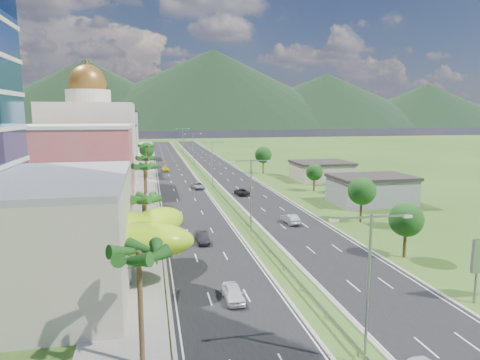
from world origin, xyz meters
TOP-DOWN VIEW (x-y plane):
  - ground at (0.00, 0.00)m, footprint 500.00×500.00m
  - road_left at (-7.50, 90.00)m, footprint 11.00×260.00m
  - road_right at (7.50, 90.00)m, footprint 11.00×260.00m
  - sidewalk_left at (-17.00, 90.00)m, footprint 7.00×260.00m
  - median_guardrail at (0.00, 71.99)m, footprint 0.10×216.06m
  - streetlight_median_a at (0.00, -25.00)m, footprint 6.04×0.25m
  - streetlight_median_b at (0.00, 10.00)m, footprint 6.04×0.25m
  - streetlight_median_c at (0.00, 50.00)m, footprint 6.04×0.25m
  - streetlight_median_d at (0.00, 95.00)m, footprint 6.04×0.25m
  - streetlight_median_e at (0.00, 140.00)m, footprint 6.04×0.25m
  - lime_canopy at (-20.00, -4.00)m, footprint 18.00×15.00m
  - pink_shophouse at (-28.00, 32.00)m, footprint 20.00×15.00m
  - domed_building at (-28.00, 55.00)m, footprint 20.00×20.00m
  - midrise_grey at (-27.00, 80.00)m, footprint 16.00×15.00m
  - midrise_beige at (-27.00, 102.00)m, footprint 16.00×15.00m
  - midrise_white at (-27.00, 125.00)m, footprint 16.00×15.00m
  - shed_near at (28.00, 25.00)m, footprint 15.00×10.00m
  - shed_far at (30.00, 55.00)m, footprint 14.00×12.00m
  - palm_tree_a at (-15.50, -22.00)m, footprint 3.60×3.60m
  - palm_tree_b at (-15.50, 2.00)m, footprint 3.60×3.60m
  - palm_tree_c at (-15.50, 22.00)m, footprint 3.60×3.60m
  - palm_tree_d at (-15.50, 45.00)m, footprint 3.60×3.60m
  - palm_tree_e at (-15.50, 70.00)m, footprint 3.60×3.60m
  - leafy_tree_lfar at (-15.50, 95.00)m, footprint 4.90×4.90m
  - leafy_tree_ra at (16.00, -5.00)m, footprint 4.20×4.20m
  - leafy_tree_rb at (19.00, 12.00)m, footprint 4.55×4.55m
  - leafy_tree_rc at (22.00, 40.00)m, footprint 3.85×3.85m
  - leafy_tree_rd at (18.00, 70.00)m, footprint 4.90×4.90m
  - mountain_ridge at (60.00, 450.00)m, footprint 860.00×140.00m
  - car_white_near_left at (-7.17, -12.83)m, footprint 1.75×4.35m
  - car_dark_left at (-7.86, 6.14)m, footprint 1.75×4.53m
  - car_silver_mid_left at (-3.60, 48.67)m, footprint 3.17×5.64m
  - car_yellow_far_left at (-10.09, 80.35)m, footprint 2.64×5.33m
  - car_silver_right at (7.39, 13.47)m, footprint 2.01×4.79m
  - car_dark_far_right at (4.81, 38.79)m, footprint 2.81×5.35m
  - motorcycle at (-12.30, -11.31)m, footprint 0.93×2.21m

SIDE VIEW (x-z plane):
  - ground at x=0.00m, z-range 0.00..0.00m
  - mountain_ridge at x=60.00m, z-range -45.00..45.00m
  - road_left at x=-7.50m, z-range 0.00..0.04m
  - road_right at x=7.50m, z-range 0.00..0.04m
  - sidewalk_left at x=-17.00m, z-range 0.00..0.12m
  - median_guardrail at x=0.00m, z-range 0.24..1.00m
  - motorcycle at x=-12.30m, z-range 0.04..1.41m
  - car_dark_far_right at x=4.81m, z-range 0.04..1.48m
  - car_dark_left at x=-7.86m, z-range 0.04..1.51m
  - car_white_near_left at x=-7.17m, z-range 0.04..1.52m
  - car_silver_mid_left at x=-3.60m, z-range 0.04..1.53m
  - car_yellow_far_left at x=-10.09m, z-range 0.04..1.53m
  - car_silver_right at x=7.39m, z-range 0.04..1.58m
  - shed_far at x=30.00m, z-range 0.00..4.40m
  - shed_near at x=28.00m, z-range 0.00..5.00m
  - leafy_tree_rc at x=22.00m, z-range 1.21..7.54m
  - leafy_tree_ra at x=16.00m, z-range 1.33..8.23m
  - lime_canopy at x=-20.00m, z-range 1.29..8.69m
  - leafy_tree_rb at x=19.00m, z-range 1.44..8.92m
  - leafy_tree_lfar at x=-15.50m, z-range 1.55..9.60m
  - leafy_tree_rd at x=18.00m, z-range 1.55..9.60m
  - midrise_beige at x=-27.00m, z-range 0.00..13.00m
  - streetlight_median_a at x=0.00m, z-range 1.25..12.25m
  - streetlight_median_b at x=0.00m, z-range 1.25..12.25m
  - streetlight_median_c at x=0.00m, z-range 1.25..12.25m
  - streetlight_median_d at x=0.00m, z-range 1.25..12.25m
  - streetlight_median_e at x=0.00m, z-range 1.25..12.25m
  - palm_tree_b at x=-15.50m, z-range 3.01..11.11m
  - pink_shophouse at x=-28.00m, z-range 0.00..15.00m
  - palm_tree_d at x=-15.50m, z-range 3.24..11.84m
  - midrise_grey at x=-27.00m, z-range 0.00..16.00m
  - palm_tree_a at x=-15.50m, z-range 3.47..12.57m
  - palm_tree_e at x=-15.50m, z-range 3.61..13.01m
  - palm_tree_c at x=-15.50m, z-range 3.70..13.30m
  - midrise_white at x=-27.00m, z-range 0.00..18.00m
  - domed_building at x=-28.00m, z-range -3.00..25.70m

